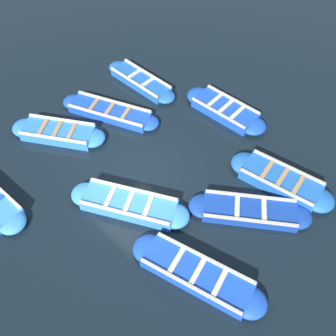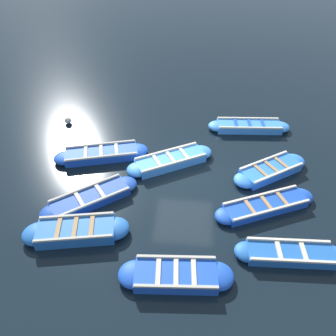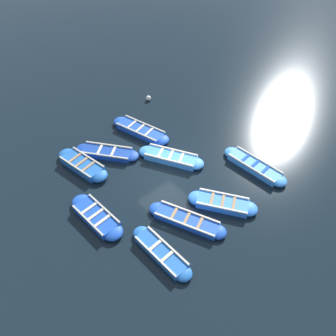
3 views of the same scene
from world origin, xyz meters
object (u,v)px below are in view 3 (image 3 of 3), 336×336
(boat_tucked, at_px, (222,203))
(boat_bow_out, at_px, (82,165))
(boat_near_quay, at_px, (187,220))
(boat_broadside, at_px, (161,252))
(boat_outer_right, at_px, (171,157))
(buoy_orange_near, at_px, (148,98))
(boat_centre, at_px, (107,152))
(boat_far_corner, at_px, (141,130))
(boat_outer_left, at_px, (254,166))
(boat_stern_in, at_px, (96,217))

(boat_tucked, bearing_deg, boat_bow_out, -60.71)
(boat_tucked, distance_m, boat_near_quay, 2.01)
(boat_broadside, xyz_separation_m, boat_outer_right, (-4.15, -4.06, 0.03))
(buoy_orange_near, bearing_deg, boat_tucked, 72.88)
(boat_outer_right, bearing_deg, buoy_orange_near, -116.68)
(boat_tucked, distance_m, buoy_orange_near, 9.68)
(buoy_orange_near, bearing_deg, boat_broadside, 53.91)
(boat_centre, bearing_deg, boat_near_quay, 92.25)
(boat_centre, xyz_separation_m, buoy_orange_near, (-5.06, -2.56, 0.01))
(boat_far_corner, distance_m, boat_near_quay, 6.91)
(boat_tucked, distance_m, boat_centre, 7.04)
(boat_broadside, bearing_deg, boat_outer_left, -175.05)
(boat_tucked, xyz_separation_m, boat_near_quay, (1.96, -0.44, -0.02))
(boat_bow_out, bearing_deg, boat_tucked, 119.29)
(boat_outer_left, distance_m, boat_outer_right, 4.53)
(boat_bow_out, distance_m, boat_stern_in, 3.58)
(boat_far_corner, distance_m, boat_tucked, 6.95)
(boat_outer_right, bearing_deg, boat_far_corner, -93.24)
(boat_bow_out, bearing_deg, boat_centre, 179.37)
(boat_far_corner, relative_size, boat_bow_out, 1.13)
(boat_outer_right, relative_size, boat_centre, 1.07)
(boat_centre, height_order, buoy_orange_near, boat_centre)
(boat_broadside, xyz_separation_m, buoy_orange_near, (-6.78, -9.30, 0.01))
(boat_broadside, height_order, boat_centre, same)
(boat_stern_in, bearing_deg, boat_near_quay, 136.33)
(boat_broadside, bearing_deg, boat_stern_in, -72.32)
(boat_tucked, bearing_deg, boat_outer_left, -169.91)
(boat_centre, bearing_deg, boat_far_corner, -174.46)
(boat_bow_out, height_order, boat_outer_right, boat_bow_out)
(boat_bow_out, height_order, boat_centre, boat_bow_out)
(boat_centre, relative_size, buoy_orange_near, 10.45)
(boat_outer_left, distance_m, boat_centre, 8.15)
(boat_stern_in, relative_size, boat_outer_right, 0.93)
(boat_tucked, height_order, boat_near_quay, boat_tucked)
(boat_broadside, relative_size, boat_far_corner, 0.85)
(boat_broadside, bearing_deg, boat_outer_right, -135.62)
(boat_stern_in, xyz_separation_m, buoy_orange_near, (-7.87, -5.89, -0.01))
(boat_tucked, xyz_separation_m, boat_centre, (2.21, -6.69, -0.02))
(boat_bow_out, bearing_deg, boat_broadside, 88.55)
(boat_stern_in, relative_size, buoy_orange_near, 10.37)
(boat_far_corner, xyz_separation_m, buoy_orange_near, (-2.47, -2.31, -0.01))
(boat_far_corner, height_order, boat_outer_right, boat_outer_right)
(boat_broadside, bearing_deg, boat_near_quay, -166.00)
(boat_far_corner, xyz_separation_m, boat_outer_left, (-2.78, 6.38, -0.00))
(boat_outer_left, relative_size, boat_centre, 1.13)
(boat_outer_right, bearing_deg, boat_broadside, 44.38)
(boat_bow_out, relative_size, boat_outer_right, 0.97)
(boat_outer_left, relative_size, boat_outer_right, 1.05)
(boat_centre, bearing_deg, boat_outer_right, 132.02)
(boat_near_quay, bearing_deg, boat_centre, -87.75)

